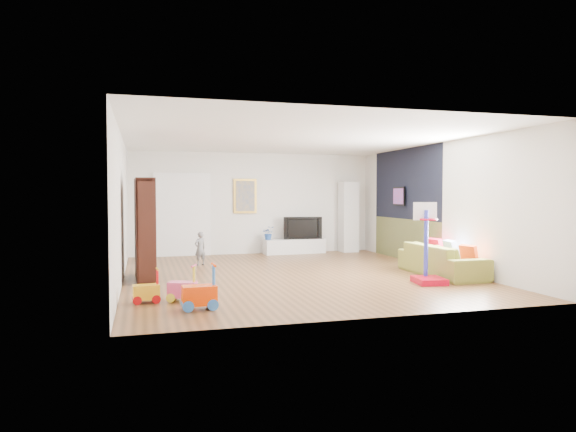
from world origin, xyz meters
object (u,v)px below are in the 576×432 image
object	(u,v)px
basketball_hoop	(430,243)
media_console	(294,246)
bookshelf	(145,229)
sofa	(442,260)

from	to	relation	value
basketball_hoop	media_console	bearing A→B (deg)	110.21
bookshelf	basketball_hoop	distance (m)	5.24
bookshelf	basketball_hoop	xyz separation A→B (m)	(4.89, -1.86, -0.21)
media_console	sofa	world-z (taller)	sofa
bookshelf	sofa	world-z (taller)	bookshelf
media_console	basketball_hoop	world-z (taller)	basketball_hoop
media_console	bookshelf	size ratio (longest dim) A/B	0.89
media_console	sofa	bearing A→B (deg)	-71.85
media_console	sofa	distance (m)	4.69
bookshelf	sofa	xyz separation A→B (m)	(5.63, -1.10, -0.64)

